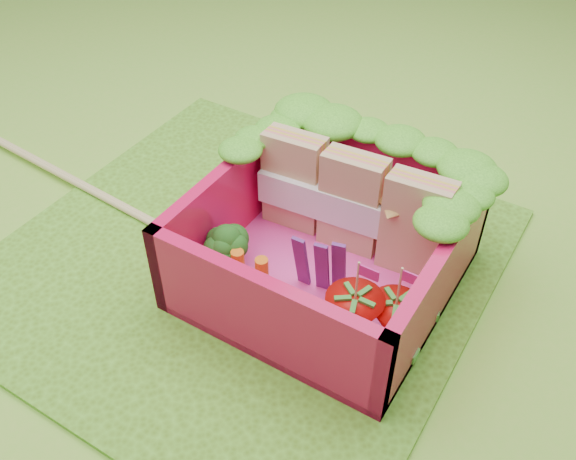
# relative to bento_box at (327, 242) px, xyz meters

# --- Properties ---
(ground) EXTENTS (14.00, 14.00, 0.00)m
(ground) POSITION_rel_bento_box_xyz_m (-0.48, -0.11, -0.31)
(ground) COLOR #83CC39
(ground) RESTS_ON ground
(placemat) EXTENTS (2.60, 2.60, 0.03)m
(placemat) POSITION_rel_bento_box_xyz_m (-0.48, -0.11, -0.29)
(placemat) COLOR #548C1F
(placemat) RESTS_ON ground
(bento_floor) EXTENTS (1.30, 1.30, 0.05)m
(bento_floor) POSITION_rel_bento_box_xyz_m (0.00, 0.00, -0.25)
(bento_floor) COLOR #F83FA5
(bento_floor) RESTS_ON placemat
(bento_box) EXTENTS (1.30, 1.30, 0.55)m
(bento_box) POSITION_rel_bento_box_xyz_m (0.00, 0.00, 0.00)
(bento_box) COLOR #DC124A
(bento_box) RESTS_ON placemat
(lettuce_ruffle) EXTENTS (1.43, 0.77, 0.11)m
(lettuce_ruffle) POSITION_rel_bento_box_xyz_m (-0.00, 0.45, 0.33)
(lettuce_ruffle) COLOR #328918
(lettuce_ruffle) RESTS_ON bento_box
(sandwich_stack) EXTENTS (1.10, 0.25, 0.60)m
(sandwich_stack) POSITION_rel_bento_box_xyz_m (0.01, 0.28, 0.07)
(sandwich_stack) COLOR tan
(sandwich_stack) RESTS_ON bento_floor
(broccoli) EXTENTS (0.33, 0.33, 0.26)m
(broccoli) POSITION_rel_bento_box_xyz_m (-0.45, -0.27, -0.04)
(broccoli) COLOR #5C9849
(broccoli) RESTS_ON bento_floor
(carrot_sticks) EXTENTS (0.21, 0.08, 0.25)m
(carrot_sticks) POSITION_rel_bento_box_xyz_m (-0.28, -0.31, -0.10)
(carrot_sticks) COLOR #D94E12
(carrot_sticks) RESTS_ON bento_floor
(purple_wedges) EXTENTS (0.25, 0.10, 0.38)m
(purple_wedges) POSITION_rel_bento_box_xyz_m (0.04, -0.13, -0.04)
(purple_wedges) COLOR #551B60
(purple_wedges) RESTS_ON bento_floor
(strawberry_left) EXTENTS (0.29, 0.29, 0.53)m
(strawberry_left) POSITION_rel_bento_box_xyz_m (0.33, -0.33, -0.08)
(strawberry_left) COLOR #BE0C0B
(strawberry_left) RESTS_ON bento_floor
(strawberry_right) EXTENTS (0.26, 0.26, 0.50)m
(strawberry_right) POSITION_rel_bento_box_xyz_m (0.50, -0.23, -0.09)
(strawberry_right) COLOR #BE0C0B
(strawberry_right) RESTS_ON bento_floor
(snap_peas) EXTENTS (0.56, 0.54, 0.05)m
(snap_peas) POSITION_rel_bento_box_xyz_m (0.40, -0.21, -0.20)
(snap_peas) COLOR green
(snap_peas) RESTS_ON bento_floor
(chopsticks) EXTENTS (2.51, 0.23, 0.04)m
(chopsticks) POSITION_rel_bento_box_xyz_m (-1.56, -0.12, -0.25)
(chopsticks) COLOR #D7B776
(chopsticks) RESTS_ON placemat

